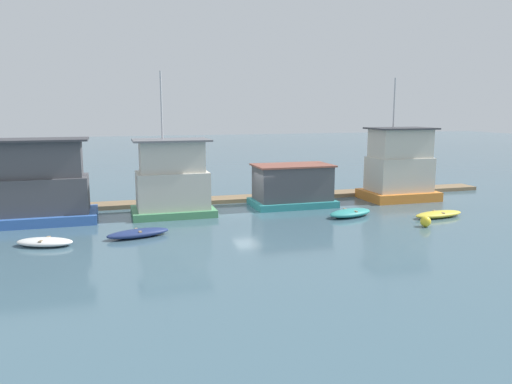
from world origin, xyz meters
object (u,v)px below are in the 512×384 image
object	(u,v)px
houseboat_green	(172,181)
dinghy_teal	(350,213)
houseboat_teal	(292,186)
buoy_yellow	(426,222)
houseboat_blue	(33,186)
dinghy_white	(45,242)
dinghy_navy	(138,233)
dinghy_yellow	(439,214)
houseboat_orange	(399,167)

from	to	relation	value
houseboat_green	dinghy_teal	world-z (taller)	houseboat_green
houseboat_green	houseboat_teal	bearing A→B (deg)	4.32
houseboat_teal	buoy_yellow	bearing A→B (deg)	-57.29
houseboat_teal	dinghy_teal	size ratio (longest dim) A/B	1.63
houseboat_blue	houseboat_green	bearing A→B (deg)	-1.21
houseboat_teal	dinghy_white	bearing A→B (deg)	-158.07
dinghy_navy	dinghy_yellow	bearing A→B (deg)	-1.01
dinghy_yellow	houseboat_teal	bearing A→B (deg)	140.67
houseboat_orange	dinghy_navy	size ratio (longest dim) A/B	2.55
houseboat_green	houseboat_blue	bearing A→B (deg)	178.79
houseboat_blue	dinghy_white	size ratio (longest dim) A/B	2.32
houseboat_orange	dinghy_navy	world-z (taller)	houseboat_orange
houseboat_orange	dinghy_navy	distance (m)	21.43
houseboat_blue	dinghy_teal	size ratio (longest dim) A/B	2.04
houseboat_blue	dinghy_yellow	size ratio (longest dim) A/B	1.96
houseboat_blue	houseboat_green	distance (m)	8.61
houseboat_green	houseboat_teal	xyz separation A→B (m)	(8.80, 0.67, -0.81)
houseboat_teal	dinghy_navy	xyz separation A→B (m)	(-11.41, -6.09, -1.24)
houseboat_blue	dinghy_navy	xyz separation A→B (m)	(5.99, -5.61, -2.08)
buoy_yellow	houseboat_orange	bearing A→B (deg)	67.85
houseboat_orange	dinghy_white	xyz separation A→B (m)	(-25.14, -6.69, -2.33)
dinghy_navy	dinghy_teal	distance (m)	13.88
houseboat_green	dinghy_yellow	size ratio (longest dim) A/B	2.48
houseboat_orange	dinghy_yellow	world-z (taller)	houseboat_orange
houseboat_blue	houseboat_teal	distance (m)	17.43
houseboat_orange	dinghy_yellow	size ratio (longest dim) A/B	2.46
dinghy_yellow	houseboat_green	bearing A→B (deg)	160.89
buoy_yellow	dinghy_teal	bearing A→B (deg)	128.12
houseboat_green	dinghy_white	xyz separation A→B (m)	(-7.39, -5.85, -2.07)
dinghy_navy	houseboat_green	bearing A→B (deg)	64.30
dinghy_white	dinghy_navy	world-z (taller)	dinghy_navy
dinghy_teal	buoy_yellow	bearing A→B (deg)	-51.88
dinghy_white	houseboat_blue	bearing A→B (deg)	101.37
houseboat_teal	buoy_yellow	world-z (taller)	houseboat_teal
houseboat_blue	houseboat_teal	bearing A→B (deg)	1.59
dinghy_yellow	buoy_yellow	world-z (taller)	buoy_yellow
houseboat_blue	buoy_yellow	distance (m)	24.27
houseboat_teal	dinghy_yellow	xyz separation A→B (m)	(7.85, -6.43, -1.26)
houseboat_orange	dinghy_teal	distance (m)	8.42
houseboat_teal	dinghy_white	distance (m)	17.50
houseboat_teal	houseboat_blue	bearing A→B (deg)	-178.41
houseboat_green	dinghy_navy	size ratio (longest dim) A/B	2.58
houseboat_orange	dinghy_teal	bearing A→B (deg)	-144.16
houseboat_blue	houseboat_orange	world-z (taller)	houseboat_orange
dinghy_white	dinghy_navy	distance (m)	4.80
houseboat_blue	houseboat_orange	size ratio (longest dim) A/B	0.80
houseboat_green	dinghy_yellow	xyz separation A→B (m)	(16.65, -5.77, -2.07)
houseboat_orange	dinghy_white	distance (m)	26.12
dinghy_white	houseboat_teal	bearing A→B (deg)	21.93
dinghy_yellow	dinghy_navy	bearing A→B (deg)	178.99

